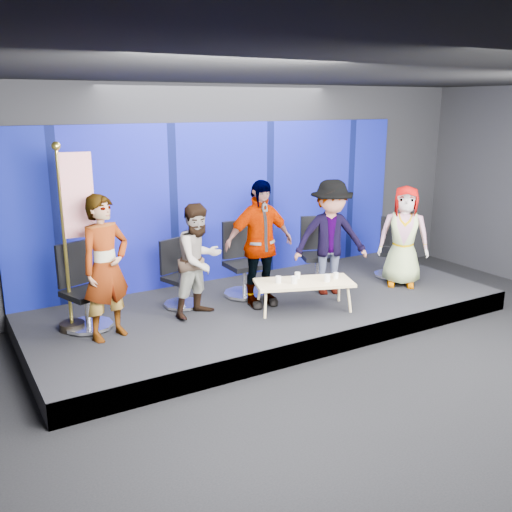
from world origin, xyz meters
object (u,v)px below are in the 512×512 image
object	(u,v)px
panelist_b	(199,260)
mug_e	(336,275)
panelist_c	(259,244)
mug_c	(297,275)
panelist_d	(331,238)
flag_stand	(74,234)
chair_b	(180,285)
mug_a	(278,280)
mug_d	(327,278)
chair_d	(316,262)
coffee_table	(304,284)
chair_c	(242,272)
panelist_e	(404,236)
mug_b	(294,280)
panelist_a	(106,268)
chair_e	(391,257)
chair_a	(84,301)

from	to	relation	value
panelist_b	mug_e	size ratio (longest dim) A/B	18.38
panelist_c	mug_c	xyz separation A→B (m)	(0.44, -0.35, -0.45)
mug_c	panelist_d	bearing A→B (deg)	18.44
panelist_c	flag_stand	distance (m)	2.57
chair_b	mug_a	xyz separation A→B (m)	(1.12, -0.93, 0.15)
panelist_d	mug_d	world-z (taller)	panelist_d
chair_d	coffee_table	distance (m)	1.28
chair_c	panelist_b	bearing A→B (deg)	-153.07
panelist_e	mug_c	bearing A→B (deg)	-138.09
chair_d	mug_c	world-z (taller)	chair_d
panelist_b	mug_b	size ratio (longest dim) A/B	15.21
flag_stand	mug_e	bearing A→B (deg)	-7.36
panelist_d	mug_d	bearing A→B (deg)	-109.37
panelist_a	chair_c	world-z (taller)	panelist_a
panelist_a	panelist_d	distance (m)	3.49
mug_b	panelist_d	bearing A→B (deg)	24.42
panelist_c	panelist_d	distance (m)	1.23
panelist_d	mug_a	size ratio (longest dim) A/B	18.78
chair_e	flag_stand	world-z (taller)	flag_stand
mug_a	mug_c	bearing A→B (deg)	5.10
panelist_a	mug_c	world-z (taller)	panelist_a
chair_b	panelist_b	distance (m)	0.69
panelist_b	mug_b	world-z (taller)	panelist_b
mug_e	flag_stand	distance (m)	3.67
chair_b	panelist_c	size ratio (longest dim) A/B	0.53
panelist_e	chair_a	bearing A→B (deg)	-146.55
panelist_a	mug_c	size ratio (longest dim) A/B	19.66
panelist_b	chair_e	world-z (taller)	panelist_b
chair_c	panelist_d	world-z (taller)	panelist_d
mug_d	mug_b	bearing A→B (deg)	161.00
mug_a	mug_d	size ratio (longest dim) A/B	0.92
flag_stand	panelist_e	bearing A→B (deg)	0.55
mug_c	mug_e	bearing A→B (deg)	-29.31
coffee_table	chair_d	bearing A→B (deg)	45.86
flag_stand	chair_d	bearing A→B (deg)	9.32
chair_c	mug_c	distance (m)	0.97
panelist_a	coffee_table	bearing A→B (deg)	-28.19
chair_a	chair_b	xyz separation A→B (m)	(1.42, 0.16, -0.05)
chair_d	mug_b	distance (m)	1.42
panelist_b	mug_d	world-z (taller)	panelist_b
mug_d	panelist_d	bearing A→B (deg)	49.95
panelist_a	panelist_b	distance (m)	1.35
chair_a	chair_c	size ratio (longest dim) A/B	0.99
mug_b	chair_c	bearing A→B (deg)	104.33
mug_d	mug_c	bearing A→B (deg)	130.63
panelist_b	panelist_c	size ratio (longest dim) A/B	0.86
panelist_b	mug_a	size ratio (longest dim) A/B	16.75
mug_c	chair_d	bearing A→B (deg)	40.31
panelist_d	mug_e	bearing A→B (deg)	-98.47
chair_b	mug_b	xyz separation A→B (m)	(1.29, -1.07, 0.16)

